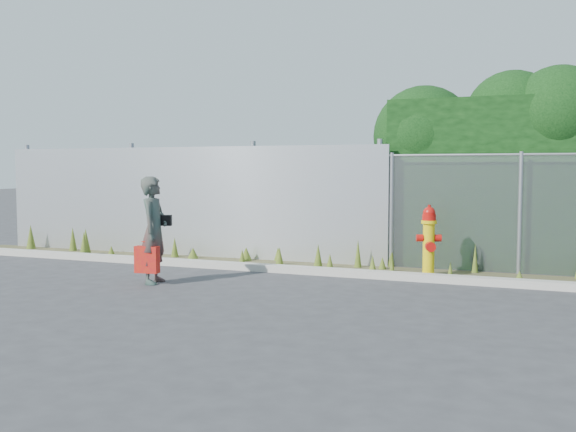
{
  "coord_description": "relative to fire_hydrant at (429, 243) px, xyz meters",
  "views": [
    {
      "loc": [
        3.48,
        -8.25,
        1.77
      ],
      "look_at": [
        -0.3,
        1.4,
        1.0
      ],
      "focal_mm": 40.0,
      "sensor_mm": 36.0,
      "label": 1
    }
  ],
  "objects": [
    {
      "name": "black_shoulder_bag",
      "position": [
        -3.75,
        -1.92,
        0.39
      ],
      "size": [
        0.22,
        0.09,
        0.17
      ],
      "rotation": [
        0.0,
        0.0,
        0.34
      ],
      "color": "black"
    },
    {
      "name": "weed_strip",
      "position": [
        -2.28,
        0.26,
        -0.45
      ],
      "size": [
        16.0,
        1.25,
        0.54
      ],
      "color": "#454027",
      "rests_on": "ground"
    },
    {
      "name": "woman",
      "position": [
        -3.86,
        -2.04,
        0.25
      ],
      "size": [
        0.5,
        0.67,
        1.65
      ],
      "primitive_type": "imported",
      "rotation": [
        0.0,
        0.0,
        1.77
      ],
      "color": "#106A59",
      "rests_on": "ground"
    },
    {
      "name": "curb",
      "position": [
        -1.84,
        -0.37,
        -0.51
      ],
      "size": [
        16.0,
        0.22,
        0.12
      ],
      "primitive_type": "cube",
      "color": "#ABA69A",
      "rests_on": "ground"
    },
    {
      "name": "red_tote_bag",
      "position": [
        -3.88,
        -2.21,
        -0.19
      ],
      "size": [
        0.37,
        0.14,
        0.48
      ],
      "rotation": [
        0.0,
        0.0,
        0.11
      ],
      "color": "#B40A18"
    },
    {
      "name": "corrugated_fence",
      "position": [
        -5.09,
        0.84,
        0.53
      ],
      "size": [
        8.5,
        0.21,
        2.3
      ],
      "color": "silver",
      "rests_on": "ground"
    },
    {
      "name": "fire_hydrant",
      "position": [
        0.0,
        0.0,
        0.0
      ],
      "size": [
        0.4,
        0.36,
        1.19
      ],
      "rotation": [
        0.0,
        0.0,
        0.35
      ],
      "color": "yellow",
      "rests_on": "ground"
    },
    {
      "name": "ground",
      "position": [
        -1.84,
        -2.17,
        -0.57
      ],
      "size": [
        80.0,
        80.0,
        0.0
      ],
      "primitive_type": "plane",
      "color": "#363639",
      "rests_on": "ground"
    }
  ]
}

